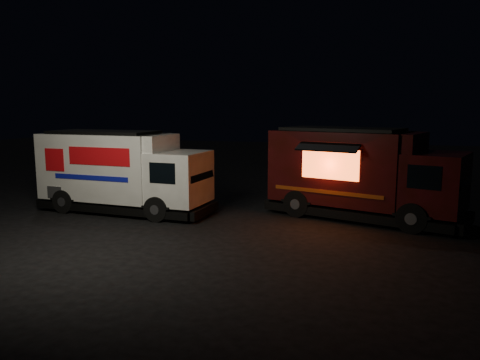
% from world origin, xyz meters
% --- Properties ---
extents(ground, '(80.00, 80.00, 0.00)m').
position_xyz_m(ground, '(0.00, 0.00, 0.00)').
color(ground, black).
rests_on(ground, ground).
extents(white_truck, '(7.16, 3.00, 3.16)m').
position_xyz_m(white_truck, '(-4.57, 1.99, 1.58)').
color(white_truck, white).
rests_on(white_truck, ground).
extents(red_truck, '(7.61, 4.82, 3.32)m').
position_xyz_m(red_truck, '(4.49, 3.22, 1.66)').
color(red_truck, '#3E0B10').
rests_on(red_truck, ground).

